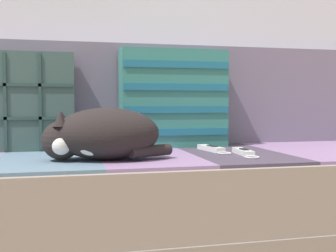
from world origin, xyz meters
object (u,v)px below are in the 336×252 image
at_px(couch, 185,202).
at_px(game_remote_far, 212,149).
at_px(game_remote_near, 244,152).
at_px(throw_pillow_quilted, 24,102).
at_px(sleeping_cat, 100,135).
at_px(throw_pillow_striped, 174,98).

bearing_deg(couch, game_remote_far, -7.12).
bearing_deg(game_remote_near, throw_pillow_quilted, 156.36).
xyz_separation_m(couch, sleeping_cat, (-0.33, -0.17, 0.27)).
xyz_separation_m(couch, throw_pillow_quilted, (-0.59, 0.19, 0.38)).
bearing_deg(game_remote_near, game_remote_far, 118.47).
height_order(throw_pillow_quilted, sleeping_cat, throw_pillow_quilted).
bearing_deg(throw_pillow_quilted, couch, -17.70).
bearing_deg(throw_pillow_striped, throw_pillow_quilted, 179.95).
bearing_deg(throw_pillow_quilted, game_remote_far, -16.23).
xyz_separation_m(throw_pillow_striped, game_remote_near, (0.17, -0.33, -0.19)).
xyz_separation_m(throw_pillow_quilted, game_remote_near, (0.76, -0.33, -0.18)).
relative_size(throw_pillow_striped, game_remote_far, 2.08).
relative_size(couch, game_remote_near, 10.57).
relative_size(throw_pillow_quilted, sleeping_cat, 0.91).
bearing_deg(throw_pillow_striped, couch, -90.36).
relative_size(game_remote_near, game_remote_far, 0.93).
distance_m(throw_pillow_striped, game_remote_far, 0.29).
relative_size(couch, sleeping_cat, 5.07).
distance_m(couch, throw_pillow_quilted, 0.72).
relative_size(couch, game_remote_far, 9.87).
bearing_deg(throw_pillow_quilted, game_remote_near, -23.64).
bearing_deg(sleeping_cat, throw_pillow_striped, 47.27).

